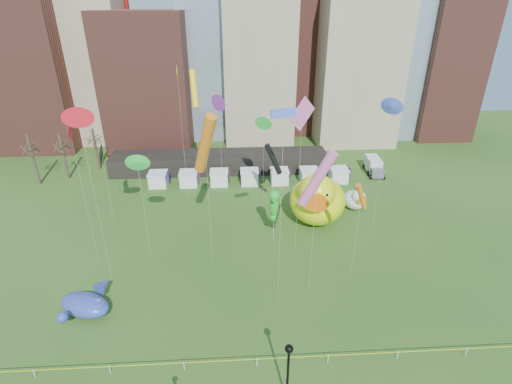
{
  "coord_description": "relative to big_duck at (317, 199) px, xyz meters",
  "views": [
    {
      "loc": [
        -1.4,
        -22.29,
        27.35
      ],
      "look_at": [
        0.45,
        8.58,
        12.0
      ],
      "focal_mm": 27.0,
      "sensor_mm": 36.0,
      "label": 1
    }
  ],
  "objects": [
    {
      "name": "kite_3",
      "position": [
        -21.19,
        -6.88,
        8.41
      ],
      "size": [
        1.79,
        0.29,
        12.99
      ],
      "color": "silver",
      "rests_on": "ground"
    },
    {
      "name": "big_duck",
      "position": [
        0.0,
        0.0,
        0.0
      ],
      "size": [
        9.76,
        11.3,
        7.98
      ],
      "rotation": [
        0.0,
        0.0,
        -0.29
      ],
      "color": "#E6F00C",
      "rests_on": "ground"
    },
    {
      "name": "skyline",
      "position": [
        -7.3,
        38.18,
        17.78
      ],
      "size": [
        101.0,
        23.0,
        68.0
      ],
      "color": "brown",
      "rests_on": "ground"
    },
    {
      "name": "kite_13",
      "position": [
        -6.92,
        -15.16,
        15.47
      ],
      "size": [
        2.26,
        1.14,
        19.73
      ],
      "color": "silver",
      "rests_on": "ground"
    },
    {
      "name": "whale_inflatable",
      "position": [
        -25.71,
        -15.6,
        -2.6
      ],
      "size": [
        5.94,
        6.53,
        2.32
      ],
      "rotation": [
        0.0,
        0.0,
        -0.41
      ],
      "color": "#3A3289",
      "rests_on": "ground"
    },
    {
      "name": "seahorse_purple",
      "position": [
        0.8,
        -0.14,
        -0.5
      ],
      "size": [
        1.34,
        1.52,
        4.48
      ],
      "rotation": [
        0.0,
        0.0,
        0.31
      ],
      "color": "silver",
      "rests_on": "ground"
    },
    {
      "name": "kite_6",
      "position": [
        -13.89,
        -7.7,
        10.63
      ],
      "size": [
        3.28,
        4.04,
        17.77
      ],
      "color": "silver",
      "rests_on": "ground"
    },
    {
      "name": "bare_trees",
      "position": [
        -39.71,
        17.66,
        0.35
      ],
      "size": [
        8.44,
        6.44,
        8.5
      ],
      "color": "#382B21",
      "rests_on": "ground"
    },
    {
      "name": "kite_1",
      "position": [
        -3.39,
        -13.42,
        9.07
      ],
      "size": [
        3.57,
        2.04,
        15.66
      ],
      "color": "silver",
      "rests_on": "ground"
    },
    {
      "name": "pavilion",
      "position": [
        -13.55,
        19.12,
        -2.06
      ],
      "size": [
        38.0,
        6.0,
        3.2
      ],
      "primitive_type": "cube",
      "color": "black",
      "rests_on": "ground"
    },
    {
      "name": "kite_7",
      "position": [
        -12.97,
        10.35,
        10.58
      ],
      "size": [
        1.64,
        2.1,
        15.45
      ],
      "color": "silver",
      "rests_on": "ground"
    },
    {
      "name": "lamppost",
      "position": [
        -7.48,
        -26.1,
        -0.02
      ],
      "size": [
        0.62,
        0.62,
        5.96
      ],
      "color": "black",
      "rests_on": "footpath"
    },
    {
      "name": "kite_11",
      "position": [
        -7.03,
        3.35,
        9.48
      ],
      "size": [
        1.53,
        1.15,
        14.03
      ],
      "color": "silver",
      "rests_on": "ground"
    },
    {
      "name": "kite_9",
      "position": [
        -3.68,
        -5.62,
        12.9
      ],
      "size": [
        3.05,
        2.21,
        18.6
      ],
      "color": "silver",
      "rests_on": "ground"
    },
    {
      "name": "vendor_tents",
      "position": [
        -8.53,
        13.12,
        -2.56
      ],
      "size": [
        33.24,
        2.8,
        2.4
      ],
      "color": "white",
      "rests_on": "ground"
    },
    {
      "name": "small_duck",
      "position": [
        6.41,
        3.52,
        -2.14
      ],
      "size": [
        3.75,
        4.58,
        3.32
      ],
      "rotation": [
        0.0,
        0.0,
        0.18
      ],
      "color": "white",
      "rests_on": "ground"
    },
    {
      "name": "caution_tape",
      "position": [
        -9.55,
        -22.88,
        -2.98
      ],
      "size": [
        50.0,
        0.06,
        0.9
      ],
      "color": "white",
      "rests_on": "ground"
    },
    {
      "name": "ground",
      "position": [
        -9.55,
        -22.88,
        -3.66
      ],
      "size": [
        160.0,
        160.0,
        0.0
      ],
      "primitive_type": "plane",
      "color": "#234A17",
      "rests_on": "ground"
    },
    {
      "name": "kite_0",
      "position": [
        -24.75,
        -10.69,
        14.38
      ],
      "size": [
        1.91,
        0.47,
        19.04
      ],
      "color": "silver",
      "rests_on": "ground"
    },
    {
      "name": "seahorse_green",
      "position": [
        -6.25,
        -4.01,
        1.62
      ],
      "size": [
        1.59,
        1.93,
        7.09
      ],
      "rotation": [
        0.0,
        0.0,
        -0.1
      ],
      "color": "silver",
      "rests_on": "ground"
    },
    {
      "name": "kite_8",
      "position": [
        -27.15,
        -7.41,
        11.57
      ],
      "size": [
        0.39,
        2.09,
        16.74
      ],
      "color": "silver",
      "rests_on": "ground"
    },
    {
      "name": "kite_2",
      "position": [
        -5.83,
        1.98,
        5.03
      ],
      "size": [
        2.6,
        1.35,
        10.82
      ],
      "color": "silver",
      "rests_on": "ground"
    },
    {
      "name": "kite_5",
      "position": [
        7.49,
        -1.59,
        12.68
      ],
      "size": [
        1.41,
        1.68,
        17.36
      ],
      "color": "silver",
      "rests_on": "ground"
    },
    {
      "name": "kite_10",
      "position": [
        -27.38,
        0.47,
        6.8
      ],
      "size": [
        1.69,
        3.72,
        11.06
      ],
      "color": "silver",
      "rests_on": "ground"
    },
    {
      "name": "kite_12",
      "position": [
        -18.0,
        6.27,
        14.41
      ],
      "size": [
        0.09,
        1.49,
        20.09
      ],
      "color": "silver",
      "rests_on": "ground"
    },
    {
      "name": "kite_4",
      "position": [
        -16.42,
        10.56,
        12.56
      ],
      "size": [
        1.41,
        3.2,
        18.87
      ],
      "color": "silver",
      "rests_on": "ground"
    },
    {
      "name": "kite_14",
      "position": [
        1.62,
        -11.7,
        6.2
      ],
      "size": [
        1.85,
        1.31,
        11.42
      ],
      "color": "silver",
      "rests_on": "ground"
    },
    {
      "name": "box_truck",
      "position": [
        13.61,
        16.43,
        -2.36
      ],
      "size": [
        2.76,
        6.14,
        2.55
      ],
      "rotation": [
        0.0,
        0.0,
        -0.07
      ],
      "color": "silver",
      "rests_on": "ground"
    }
  ]
}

